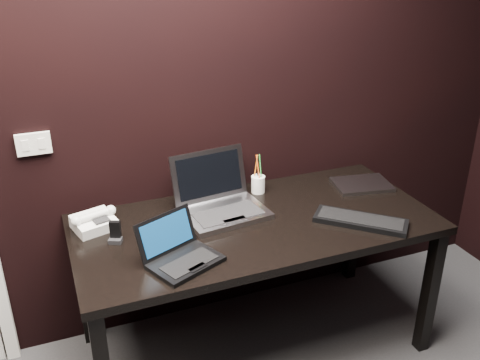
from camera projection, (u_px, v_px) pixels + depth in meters
name	position (u px, v px, depth m)	size (l,w,h in m)	color
wall_back	(166.00, 90.00, 2.53)	(4.00, 4.00, 0.00)	black
wall_switch	(34.00, 144.00, 2.39)	(0.15, 0.02, 0.10)	silver
desk	(255.00, 235.00, 2.56)	(1.70, 0.80, 0.74)	black
netbook	(180.00, 254.00, 2.20)	(0.36, 0.34, 0.18)	black
silver_laptop	(221.00, 202.00, 2.59)	(0.43, 0.39, 0.27)	#A5A4A9
ext_keyboard	(361.00, 221.00, 2.50)	(0.41, 0.40, 0.03)	black
closed_laptop	(362.00, 184.00, 2.87)	(0.33, 0.26, 0.02)	#9C9CA1
desk_phone	(94.00, 222.00, 2.44)	(0.22, 0.20, 0.11)	white
mobile_phone	(115.00, 234.00, 2.34)	(0.07, 0.06, 0.10)	black
pen_cup	(258.00, 183.00, 2.79)	(0.07, 0.07, 0.21)	white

